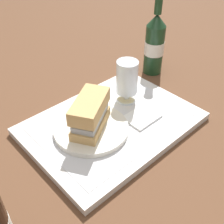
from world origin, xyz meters
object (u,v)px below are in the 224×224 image
Objects in this scene: plate at (91,129)px; beer_glass at (127,79)px; sandwich at (91,112)px; beer_bottle at (155,44)px.

beer_glass is at bearing 11.81° from plate.
sandwich is (0.00, 0.00, 0.05)m from plate.
beer_bottle reaches higher than beer_glass.
beer_bottle is (0.37, 0.11, 0.03)m from sandwich.
sandwich reaches higher than plate.
plate is at bearing -162.87° from beer_bottle.
beer_bottle is at bearing 17.13° from plate.
beer_glass reaches higher than sandwich.
sandwich is 0.16m from beer_glass.
plate is 1.32× the size of sandwich.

